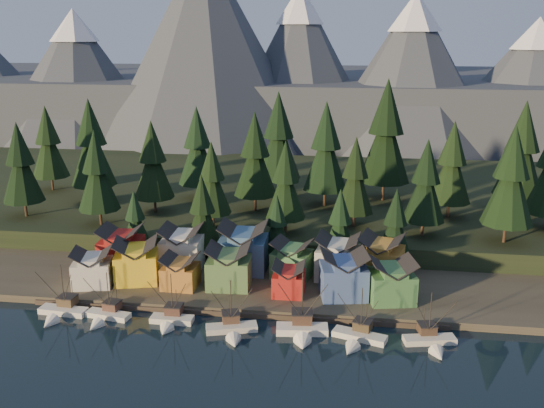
# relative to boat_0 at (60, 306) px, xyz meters

# --- Properties ---
(ground) EXTENTS (500.00, 500.00, 0.00)m
(ground) POSITION_rel_boat_0_xyz_m (32.73, -10.69, -2.06)
(ground) COLOR black
(ground) RESTS_ON ground
(shore_strip) EXTENTS (400.00, 50.00, 1.50)m
(shore_strip) POSITION_rel_boat_0_xyz_m (32.73, 29.31, -1.31)
(shore_strip) COLOR #373428
(shore_strip) RESTS_ON ground
(hillside) EXTENTS (420.00, 100.00, 6.00)m
(hillside) POSITION_rel_boat_0_xyz_m (32.73, 79.31, 0.94)
(hillside) COLOR black
(hillside) RESTS_ON ground
(dock) EXTENTS (80.00, 4.00, 1.00)m
(dock) POSITION_rel_boat_0_xyz_m (32.73, 5.81, -1.56)
(dock) COLOR #4A3E34
(dock) RESTS_ON ground
(mountain_ridge) EXTENTS (560.00, 190.00, 90.00)m
(mountain_ridge) POSITION_rel_boat_0_xyz_m (28.53, 202.90, 24.00)
(mountain_ridge) COLOR #4A5260
(mountain_ridge) RESTS_ON ground
(boat_0) EXTENTS (9.74, 10.47, 10.93)m
(boat_0) POSITION_rel_boat_0_xyz_m (0.00, 0.00, 0.00)
(boat_0) COLOR silver
(boat_0) RESTS_ON ground
(boat_1) EXTENTS (9.04, 9.60, 9.97)m
(boat_1) POSITION_rel_boat_0_xyz_m (9.09, -0.31, -0.18)
(boat_1) COLOR silver
(boat_1) RESTS_ON ground
(boat_2) EXTENTS (8.17, 8.90, 10.53)m
(boat_2) POSITION_rel_boat_0_xyz_m (21.78, -0.41, 0.05)
(boat_2) COLOR silver
(boat_2) RESTS_ON ground
(boat_3) EXTENTS (9.91, 10.32, 10.69)m
(boat_3) POSITION_rel_boat_0_xyz_m (33.79, -2.34, -0.06)
(boat_3) COLOR beige
(boat_3) RESTS_ON ground
(boat_4) EXTENTS (9.79, 10.47, 12.61)m
(boat_4) POSITION_rel_boat_0_xyz_m (46.30, -1.34, 0.50)
(boat_4) COLOR white
(boat_4) RESTS_ON ground
(boat_5) EXTENTS (10.13, 10.52, 10.57)m
(boat_5) POSITION_rel_boat_0_xyz_m (56.11, -2.23, -0.12)
(boat_5) COLOR beige
(boat_5) RESTS_ON ground
(boat_6) EXTENTS (9.63, 10.16, 10.25)m
(boat_6) POSITION_rel_boat_0_xyz_m (68.72, -1.86, -0.16)
(boat_6) COLOR beige
(boat_6) RESTS_ON ground
(house_front_0) EXTENTS (9.07, 8.75, 7.66)m
(house_front_0) POSITION_rel_boat_0_xyz_m (1.72, 11.53, 3.46)
(house_front_0) COLOR beige
(house_front_0) RESTS_ON shore_strip
(house_front_1) EXTENTS (10.46, 10.20, 8.99)m
(house_front_1) POSITION_rel_boat_0_xyz_m (10.02, 14.79, 4.16)
(house_front_1) COLOR yellow
(house_front_1) RESTS_ON shore_strip
(house_front_2) EXTENTS (7.09, 7.14, 6.78)m
(house_front_2) POSITION_rel_boat_0_xyz_m (19.90, 13.09, 3.01)
(house_front_2) COLOR #A26929
(house_front_2) RESTS_ON shore_strip
(house_front_3) EXTENTS (9.08, 8.69, 8.80)m
(house_front_3) POSITION_rel_boat_0_xyz_m (29.74, 14.66, 4.06)
(house_front_3) COLOR #486D3B
(house_front_3) RESTS_ON shore_strip
(house_front_4) EXTENTS (6.30, 6.79, 6.40)m
(house_front_4) POSITION_rel_boat_0_xyz_m (42.33, 12.58, 2.80)
(house_front_4) COLOR #A51D19
(house_front_4) RESTS_ON shore_strip
(house_front_5) EXTENTS (10.21, 9.57, 9.30)m
(house_front_5) POSITION_rel_boat_0_xyz_m (53.13, 12.99, 4.32)
(house_front_5) COLOR #3D5690
(house_front_5) RESTS_ON shore_strip
(house_front_6) EXTENTS (9.92, 9.56, 8.47)m
(house_front_6) POSITION_rel_boat_0_xyz_m (62.38, 12.40, 3.89)
(house_front_6) COLOR #3D713E
(house_front_6) RESTS_ON shore_strip
(house_back_0) EXTENTS (9.26, 8.93, 9.59)m
(house_back_0) POSITION_rel_boat_0_xyz_m (4.29, 21.03, 4.47)
(house_back_0) COLOR maroon
(house_back_0) RESTS_ON shore_strip
(house_back_1) EXTENTS (8.96, 9.06, 9.71)m
(house_back_1) POSITION_rel_boat_0_xyz_m (17.54, 22.75, 4.54)
(house_back_1) COLOR silver
(house_back_1) RESTS_ON shore_strip
(house_back_2) EXTENTS (10.32, 9.51, 10.71)m
(house_back_2) POSITION_rel_boat_0_xyz_m (31.12, 23.51, 5.07)
(house_back_2) COLOR #3A608A
(house_back_2) RESTS_ON shore_strip
(house_back_3) EXTENTS (9.35, 8.69, 8.12)m
(house_back_3) POSITION_rel_boat_0_xyz_m (42.01, 21.62, 3.71)
(house_back_3) COLOR #3F7644
(house_back_3) RESTS_ON shore_strip
(house_back_4) EXTENTS (9.58, 9.28, 9.46)m
(house_back_4) POSITION_rel_boat_0_xyz_m (51.67, 22.09, 4.41)
(house_back_4) COLOR beige
(house_back_4) RESTS_ON shore_strip
(house_back_5) EXTENTS (10.45, 10.53, 9.60)m
(house_back_5) POSITION_rel_boat_0_xyz_m (60.72, 22.93, 4.48)
(house_back_5) COLOR #BA812F
(house_back_5) RESTS_ON shore_strip
(tree_hill_0) EXTENTS (10.54, 10.54, 24.54)m
(tree_hill_0) POSITION_rel_boat_0_xyz_m (-29.27, 41.31, 17.36)
(tree_hill_0) COLOR #332319
(tree_hill_0) RESTS_ON hillside
(tree_hill_1) EXTENTS (12.37, 12.37, 28.82)m
(tree_hill_1) POSITION_rel_boat_0_xyz_m (-17.27, 57.31, 19.70)
(tree_hill_1) COLOR #332319
(tree_hill_1) RESTS_ON hillside
(tree_hill_2) EXTENTS (10.19, 10.19, 23.73)m
(tree_hill_2) POSITION_rel_boat_0_xyz_m (-7.27, 37.31, 16.91)
(tree_hill_2) COLOR #332319
(tree_hill_2) RESTS_ON hillside
(tree_hill_3) EXTENTS (10.47, 10.47, 24.40)m
(tree_hill_3) POSITION_rel_boat_0_xyz_m (2.73, 49.31, 17.28)
(tree_hill_3) COLOR #332319
(tree_hill_3) RESTS_ON hillside
(tree_hill_4) EXTENTS (11.31, 11.31, 26.35)m
(tree_hill_4) POSITION_rel_boat_0_xyz_m (10.73, 64.31, 18.35)
(tree_hill_4) COLOR #332319
(tree_hill_4) RESTS_ON hillside
(tree_hill_5) EXTENTS (9.11, 9.11, 21.22)m
(tree_hill_5) POSITION_rel_boat_0_xyz_m (20.73, 39.31, 15.54)
(tree_hill_5) COLOR #332319
(tree_hill_5) RESTS_ON hillside
(tree_hill_6) EXTENTS (11.35, 11.35, 26.45)m
(tree_hill_6) POSITION_rel_boat_0_xyz_m (28.73, 54.31, 18.40)
(tree_hill_6) COLOR #332319
(tree_hill_6) RESTS_ON hillside
(tree_hill_7) EXTENTS (9.54, 9.54, 22.23)m
(tree_hill_7) POSITION_rel_boat_0_xyz_m (38.73, 37.31, 16.09)
(tree_hill_7) COLOR #332319
(tree_hill_7) RESTS_ON hillside
(tree_hill_8) EXTENTS (12.26, 12.26, 28.56)m
(tree_hill_8) POSITION_rel_boat_0_xyz_m (46.73, 61.31, 19.56)
(tree_hill_8) COLOR #332319
(tree_hill_8) RESTS_ON hillside
(tree_hill_9) EXTENTS (9.54, 9.54, 22.21)m
(tree_hill_9) POSITION_rel_boat_0_xyz_m (54.73, 44.31, 16.08)
(tree_hill_9) COLOR #332319
(tree_hill_9) RESTS_ON hillside
(tree_hill_10) EXTENTS (14.60, 14.60, 34.02)m
(tree_hill_10) POSITION_rel_boat_0_xyz_m (62.73, 69.31, 22.54)
(tree_hill_10) COLOR #332319
(tree_hill_10) RESTS_ON hillside
(tree_hill_11) EXTENTS (9.88, 9.88, 23.01)m
(tree_hill_11) POSITION_rel_boat_0_xyz_m (70.73, 39.31, 16.52)
(tree_hill_11) COLOR #332319
(tree_hill_11) RESTS_ON hillside
(tree_hill_12) EXTENTS (10.71, 10.71, 24.95)m
(tree_hill_12) POSITION_rel_boat_0_xyz_m (78.73, 55.31, 17.58)
(tree_hill_12) COLOR #332319
(tree_hill_12) RESTS_ON hillside
(tree_hill_13) EXTENTS (11.53, 11.53, 26.86)m
(tree_hill_13) POSITION_rel_boat_0_xyz_m (88.73, 37.31, 18.63)
(tree_hill_13) COLOR #332319
(tree_hill_13) RESTS_ON hillside
(tree_hill_14) EXTENTS (12.69, 12.69, 29.56)m
(tree_hill_14) POSITION_rel_boat_0_xyz_m (96.73, 61.31, 20.10)
(tree_hill_14) COLOR #332319
(tree_hill_14) RESTS_ON hillside
(tree_hill_15) EXTENTS (12.88, 12.88, 30.01)m
(tree_hill_15) POSITION_rel_boat_0_xyz_m (32.73, 71.31, 20.35)
(tree_hill_15) COLOR #332319
(tree_hill_15) RESTS_ON hillside
(tree_hill_16) EXTENTS (10.88, 10.88, 25.34)m
(tree_hill_16) POSITION_rel_boat_0_xyz_m (-35.27, 67.31, 17.79)
(tree_hill_16) COLOR #332319
(tree_hill_16) RESTS_ON hillside
(tree_shore_0) EXTENTS (6.78, 6.78, 15.79)m
(tree_shore_0) POSITION_rel_boat_0_xyz_m (4.73, 29.31, 8.06)
(tree_shore_0) COLOR #332319
(tree_shore_0) RESTS_ON shore_strip
(tree_shore_1) EXTENTS (8.60, 8.60, 20.04)m
(tree_shore_1) POSITION_rel_boat_0_xyz_m (20.73, 29.31, 10.39)
(tree_shore_1) COLOR #332319
(tree_shore_1) RESTS_ON shore_strip
(tree_shore_2) EXTENTS (6.87, 6.87, 16.01)m
(tree_shore_2) POSITION_rel_boat_0_xyz_m (37.73, 29.31, 8.19)
(tree_shore_2) COLOR #332319
(tree_shore_2) RESTS_ON shore_strip
(tree_shore_3) EXTENTS (7.68, 7.68, 17.89)m
(tree_shore_3) POSITION_rel_boat_0_xyz_m (51.73, 29.31, 9.21)
(tree_shore_3) COLOR #332319
(tree_shore_3) RESTS_ON shore_strip
(tree_shore_4) EXTENTS (7.88, 7.88, 18.36)m
(tree_shore_4) POSITION_rel_boat_0_xyz_m (63.73, 29.31, 9.47)
(tree_shore_4) COLOR #332319
(tree_shore_4) RESTS_ON shore_strip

